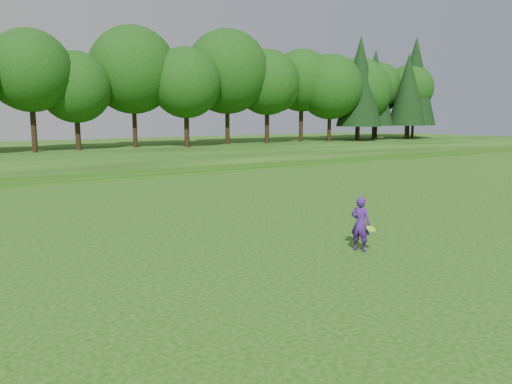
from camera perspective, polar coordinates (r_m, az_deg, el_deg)
ground at (r=13.23m, az=2.95°, el=-8.52°), size 140.00×140.00×0.00m
berm at (r=44.94m, az=-23.69°, el=3.52°), size 130.00×30.00×0.60m
walking_path at (r=31.32m, az=-19.25°, el=1.21°), size 130.00×1.60×0.04m
treeline at (r=48.91m, az=-25.10°, el=12.97°), size 104.00×7.00×15.00m
woman at (r=14.82m, az=11.85°, el=-3.59°), size 0.57×0.81×1.60m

